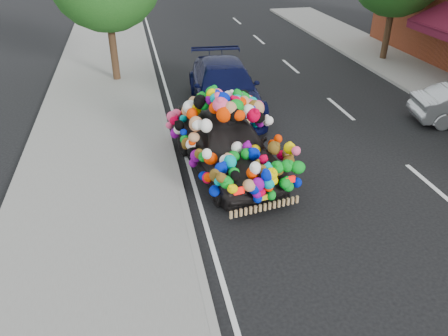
{
  "coord_description": "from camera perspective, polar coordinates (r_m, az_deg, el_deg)",
  "views": [
    {
      "loc": [
        -3.17,
        -7.71,
        5.6
      ],
      "look_at": [
        -1.43,
        0.38,
        0.86
      ],
      "focal_mm": 35.0,
      "sensor_mm": 36.0,
      "label": 1
    }
  ],
  "objects": [
    {
      "name": "navy_sedan",
      "position": [
        14.68,
        0.07,
        10.52
      ],
      "size": [
        2.48,
        5.36,
        1.52
      ],
      "primitive_type": "imported",
      "rotation": [
        0.0,
        0.0,
        -0.07
      ],
      "color": "black",
      "rests_on": "ground"
    },
    {
      "name": "sidewalk",
      "position": [
        9.56,
        -16.67,
        -7.09
      ],
      "size": [
        4.0,
        60.0,
        0.12
      ],
      "primitive_type": "cube",
      "color": "gray",
      "rests_on": "ground"
    },
    {
      "name": "kerb",
      "position": [
        9.53,
        -4.94,
        -5.86
      ],
      "size": [
        0.15,
        60.0,
        0.13
      ],
      "primitive_type": "cube",
      "color": "gray",
      "rests_on": "ground"
    },
    {
      "name": "plush_art_car",
      "position": [
        10.73,
        0.23,
        4.91
      ],
      "size": [
        2.84,
        4.82,
        2.13
      ],
      "rotation": [
        0.0,
        0.0,
        0.17
      ],
      "color": "black",
      "rests_on": "ground"
    },
    {
      "name": "ground",
      "position": [
        10.04,
        8.51,
        -4.48
      ],
      "size": [
        100.0,
        100.0,
        0.0
      ],
      "primitive_type": "plane",
      "color": "black",
      "rests_on": "ground"
    },
    {
      "name": "lane_markings",
      "position": [
        11.69,
        25.36,
        -1.99
      ],
      "size": [
        6.0,
        50.0,
        0.01
      ],
      "primitive_type": null,
      "color": "silver",
      "rests_on": "ground"
    }
  ]
}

